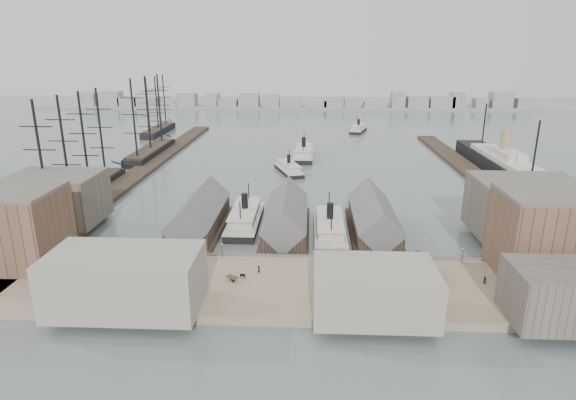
{
  "coord_description": "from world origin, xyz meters",
  "views": [
    {
      "loc": [
        6.91,
        -118.16,
        52.68
      ],
      "look_at": [
        0.0,
        30.0,
        6.0
      ],
      "focal_mm": 30.0,
      "sensor_mm": 36.0,
      "label": 1
    }
  ],
  "objects_px": {
    "horse_cart_right": "(346,283)",
    "tram": "(421,266)",
    "ferry_docked_west": "(245,218)",
    "horse_cart_left": "(99,269)",
    "ocean_steamer": "(503,164)",
    "horse_cart_center": "(239,276)"
  },
  "relations": [
    {
      "from": "ocean_steamer",
      "to": "horse_cart_right",
      "type": "relative_size",
      "value": 19.99
    },
    {
      "from": "ferry_docked_west",
      "to": "tram",
      "type": "xyz_separation_m",
      "value": [
        46.27,
        -35.8,
        1.33
      ]
    },
    {
      "from": "ocean_steamer",
      "to": "tram",
      "type": "height_order",
      "value": "ocean_steamer"
    },
    {
      "from": "tram",
      "to": "horse_cart_right",
      "type": "height_order",
      "value": "tram"
    },
    {
      "from": "horse_cart_left",
      "to": "ocean_steamer",
      "type": "bearing_deg",
      "value": -21.05
    },
    {
      "from": "ocean_steamer",
      "to": "horse_cart_left",
      "type": "xyz_separation_m",
      "value": [
        -134.9,
        -109.09,
        -1.35
      ]
    },
    {
      "from": "ferry_docked_west",
      "to": "ocean_steamer",
      "type": "relative_size",
      "value": 0.32
    },
    {
      "from": "ocean_steamer",
      "to": "tram",
      "type": "distance_m",
      "value": 121.71
    },
    {
      "from": "horse_cart_center",
      "to": "tram",
      "type": "bearing_deg",
      "value": -53.64
    },
    {
      "from": "horse_cart_left",
      "to": "horse_cart_center",
      "type": "height_order",
      "value": "horse_cart_left"
    },
    {
      "from": "ocean_steamer",
      "to": "horse_cart_center",
      "type": "xyz_separation_m",
      "value": [
        -101.11,
        -111.65,
        -1.38
      ]
    },
    {
      "from": "ferry_docked_west",
      "to": "horse_cart_right",
      "type": "height_order",
      "value": "ferry_docked_west"
    },
    {
      "from": "horse_cart_left",
      "to": "horse_cart_right",
      "type": "xyz_separation_m",
      "value": [
        58.17,
        -4.8,
        0.02
      ]
    },
    {
      "from": "tram",
      "to": "horse_cart_center",
      "type": "relative_size",
      "value": 2.23
    },
    {
      "from": "horse_cart_left",
      "to": "horse_cart_right",
      "type": "height_order",
      "value": "horse_cart_right"
    },
    {
      "from": "ferry_docked_west",
      "to": "horse_cart_left",
      "type": "height_order",
      "value": "ferry_docked_west"
    },
    {
      "from": "horse_cart_right",
      "to": "tram",
      "type": "bearing_deg",
      "value": -55.42
    },
    {
      "from": "horse_cart_right",
      "to": "horse_cart_center",
      "type": "bearing_deg",
      "value": 97.28
    },
    {
      "from": "horse_cart_center",
      "to": "horse_cart_right",
      "type": "height_order",
      "value": "horse_cart_right"
    },
    {
      "from": "ocean_steamer",
      "to": "horse_cart_center",
      "type": "distance_m",
      "value": 150.63
    },
    {
      "from": "ferry_docked_west",
      "to": "tram",
      "type": "bearing_deg",
      "value": -37.73
    },
    {
      "from": "ferry_docked_west",
      "to": "horse_cart_left",
      "type": "xyz_separation_m",
      "value": [
        -29.9,
        -38.29,
        0.23
      ]
    }
  ]
}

